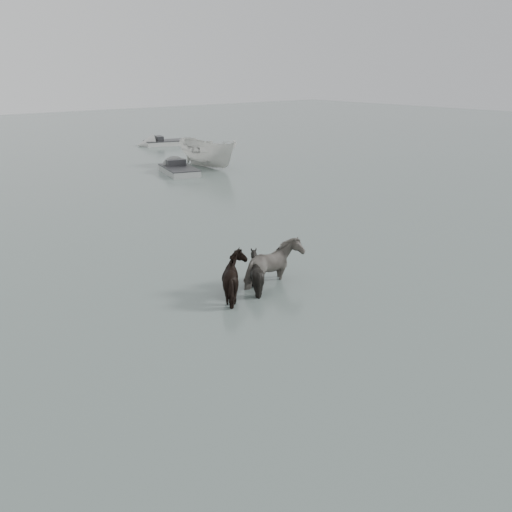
# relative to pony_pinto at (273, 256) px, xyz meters

# --- Properties ---
(ground) EXTENTS (140.00, 140.00, 0.00)m
(ground) POSITION_rel_pony_pinto_xyz_m (-0.56, -2.11, -0.82)
(ground) COLOR #55655F
(ground) RESTS_ON ground
(pony_pinto) EXTENTS (2.02, 1.09, 1.64)m
(pony_pinto) POSITION_rel_pony_pinto_xyz_m (0.00, 0.00, 0.00)
(pony_pinto) COLOR black
(pony_pinto) RESTS_ON ground
(pony_dark) EXTENTS (1.45, 1.62, 1.43)m
(pony_dark) POSITION_rel_pony_pinto_xyz_m (-1.43, -0.20, -0.10)
(pony_dark) COLOR black
(pony_dark) RESTS_ON ground
(pony_black) EXTENTS (1.42, 1.33, 1.30)m
(pony_black) POSITION_rel_pony_pinto_xyz_m (-0.67, -0.03, -0.17)
(pony_black) COLOR black
(pony_black) RESTS_ON ground
(boat_small) EXTENTS (2.22, 5.16, 1.95)m
(boat_small) POSITION_rel_pony_pinto_xyz_m (10.16, 17.74, 0.16)
(boat_small) COLOR silver
(boat_small) RESTS_ON ground
(skiff_port) EXTENTS (2.84, 4.99, 0.75)m
(skiff_port) POSITION_rel_pony_pinto_xyz_m (7.51, 16.96, -0.44)
(skiff_port) COLOR #989A98
(skiff_port) RESTS_ON ground
(skiff_star) EXTENTS (4.90, 2.78, 0.75)m
(skiff_star) POSITION_rel_pony_pinto_xyz_m (13.57, 28.47, -0.44)
(skiff_star) COLOR beige
(skiff_star) RESTS_ON ground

